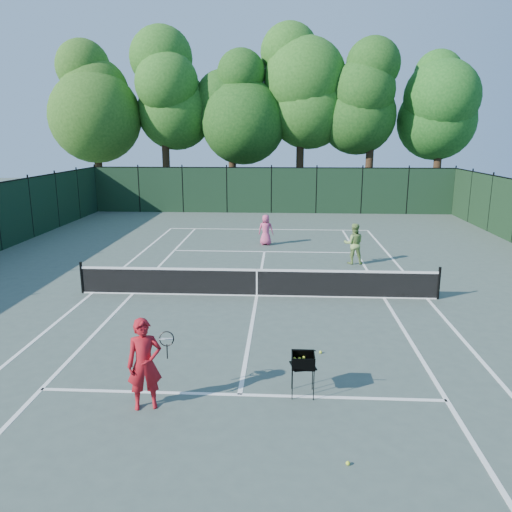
# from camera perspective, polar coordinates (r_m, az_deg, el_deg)

# --- Properties ---
(ground) EXTENTS (90.00, 90.00, 0.00)m
(ground) POSITION_cam_1_polar(r_m,az_deg,el_deg) (16.33, 0.09, -4.58)
(ground) COLOR #435249
(ground) RESTS_ON ground
(sideline_doubles_left) EXTENTS (0.10, 23.77, 0.01)m
(sideline_doubles_left) POSITION_cam_1_polar(r_m,az_deg,el_deg) (17.49, -18.20, -4.03)
(sideline_doubles_left) COLOR white
(sideline_doubles_left) RESTS_ON ground
(sideline_doubles_right) EXTENTS (0.10, 23.77, 0.01)m
(sideline_doubles_right) POSITION_cam_1_polar(r_m,az_deg,el_deg) (16.96, 19.00, -4.65)
(sideline_doubles_right) COLOR white
(sideline_doubles_right) RESTS_ON ground
(sideline_singles_left) EXTENTS (0.10, 23.77, 0.01)m
(sideline_singles_left) POSITION_cam_1_polar(r_m,az_deg,el_deg) (17.04, -13.90, -4.20)
(sideline_singles_left) COLOR white
(sideline_singles_left) RESTS_ON ground
(sideline_singles_right) EXTENTS (0.10, 23.77, 0.01)m
(sideline_singles_right) POSITION_cam_1_polar(r_m,az_deg,el_deg) (16.63, 14.44, -4.68)
(sideline_singles_right) COLOR white
(sideline_singles_right) RESTS_ON ground
(baseline_far) EXTENTS (10.97, 0.10, 0.01)m
(baseline_far) POSITION_cam_1_polar(r_m,az_deg,el_deg) (27.86, 1.42, 3.06)
(baseline_far) COLOR white
(baseline_far) RESTS_ON ground
(service_line_near) EXTENTS (8.23, 0.10, 0.01)m
(service_line_near) POSITION_cam_1_polar(r_m,az_deg,el_deg) (10.46, -1.88, -15.56)
(service_line_near) COLOR white
(service_line_near) RESTS_ON ground
(service_line_far) EXTENTS (8.23, 0.10, 0.01)m
(service_line_far) POSITION_cam_1_polar(r_m,az_deg,el_deg) (22.49, 0.98, 0.51)
(service_line_far) COLOR white
(service_line_far) RESTS_ON ground
(center_service_line) EXTENTS (0.10, 12.80, 0.01)m
(center_service_line) POSITION_cam_1_polar(r_m,az_deg,el_deg) (16.33, 0.09, -4.57)
(center_service_line) COLOR white
(center_service_line) RESTS_ON ground
(tennis_net) EXTENTS (11.69, 0.09, 1.06)m
(tennis_net) POSITION_cam_1_polar(r_m,az_deg,el_deg) (16.19, 0.09, -2.98)
(tennis_net) COLOR black
(tennis_net) RESTS_ON ground
(fence_far) EXTENTS (24.00, 0.05, 3.00)m
(fence_far) POSITION_cam_1_polar(r_m,az_deg,el_deg) (33.70, 1.77, 7.47)
(fence_far) COLOR black
(fence_far) RESTS_ON ground
(tree_0) EXTENTS (6.40, 6.40, 13.14)m
(tree_0) POSITION_cam_1_polar(r_m,az_deg,el_deg) (39.61, -18.12, 17.40)
(tree_0) COLOR black
(tree_0) RESTS_ON ground
(tree_1) EXTENTS (6.80, 6.80, 13.98)m
(tree_1) POSITION_cam_1_polar(r_m,az_deg,el_deg) (38.69, -10.59, 18.72)
(tree_1) COLOR black
(tree_1) RESTS_ON ground
(tree_2) EXTENTS (6.00, 6.00, 12.40)m
(tree_2) POSITION_cam_1_polar(r_m,az_deg,el_deg) (37.58, -2.81, 17.60)
(tree_2) COLOR black
(tree_2) RESTS_ON ground
(tree_3) EXTENTS (7.00, 7.00, 14.45)m
(tree_3) POSITION_cam_1_polar(r_m,az_deg,el_deg) (38.01, 5.23, 19.45)
(tree_3) COLOR black
(tree_3) RESTS_ON ground
(tree_4) EXTENTS (6.20, 6.20, 12.97)m
(tree_4) POSITION_cam_1_polar(r_m,az_deg,el_deg) (37.72, 13.24, 17.89)
(tree_4) COLOR black
(tree_4) RESTS_ON ground
(tree_5) EXTENTS (5.80, 5.80, 12.23)m
(tree_5) POSITION_cam_1_polar(r_m,az_deg,el_deg) (39.30, 20.58, 16.59)
(tree_5) COLOR black
(tree_5) RESTS_ON ground
(coach) EXTENTS (0.86, 0.82, 1.79)m
(coach) POSITION_cam_1_polar(r_m,az_deg,el_deg) (9.86, -12.61, -11.95)
(coach) COLOR #A3121B
(coach) RESTS_ON ground
(player_pink) EXTENTS (0.76, 0.54, 1.46)m
(player_pink) POSITION_cam_1_polar(r_m,az_deg,el_deg) (23.76, 1.13, 3.01)
(player_pink) COLOR #C64672
(player_pink) RESTS_ON ground
(player_green) EXTENTS (0.81, 0.64, 1.66)m
(player_green) POSITION_cam_1_polar(r_m,az_deg,el_deg) (20.60, 11.11, 1.39)
(player_green) COLOR #7DA150
(player_green) RESTS_ON ground
(ball_hopper) EXTENTS (0.55, 0.55, 0.88)m
(ball_hopper) POSITION_cam_1_polar(r_m,az_deg,el_deg) (10.17, 5.40, -11.82)
(ball_hopper) COLOR black
(ball_hopper) RESTS_ON ground
(loose_ball_near_cart) EXTENTS (0.07, 0.07, 0.07)m
(loose_ball_near_cart) POSITION_cam_1_polar(r_m,az_deg,el_deg) (8.70, 10.46, -22.26)
(loose_ball_near_cart) COLOR #C5DF2D
(loose_ball_near_cart) RESTS_ON ground
(loose_ball_midcourt) EXTENTS (0.07, 0.07, 0.07)m
(loose_ball_midcourt) POSITION_cam_1_polar(r_m,az_deg,el_deg) (12.30, 7.39, -10.83)
(loose_ball_midcourt) COLOR #D2EE30
(loose_ball_midcourt) RESTS_ON ground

